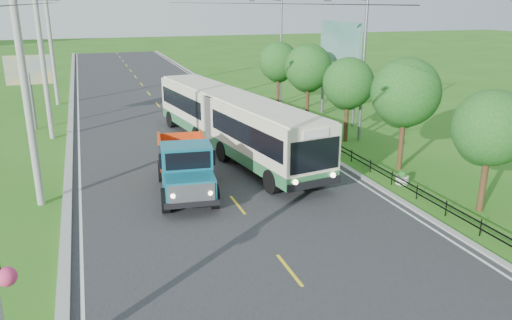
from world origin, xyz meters
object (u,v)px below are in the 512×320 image
planter_near (402,178)px  billboard_right (340,49)px  planter_far (282,113)px  bus (231,118)px  tree_third (405,96)px  tree_fifth (308,70)px  pole_far (52,46)px  tree_second (489,131)px  streetlight_far (279,47)px  pole_mid (43,61)px  tree_back (278,64)px  pole_near (27,91)px  planter_mid (329,138)px  dump_truck (185,163)px  streetlight_mid (361,65)px  billboard_left (29,75)px  tree_fourth (348,86)px

planter_near → billboard_right: (3.70, 14.00, 5.06)m
planter_far → bus: bearing=-129.7°
billboard_right → bus: size_ratio=0.41×
tree_third → billboard_right: bearing=78.4°
billboard_right → bus: (-10.16, -5.79, -3.29)m
tree_fifth → pole_far: bearing=144.6°
tree_fifth → planter_far: 4.21m
tree_second → bus: 14.40m
streetlight_far → planter_near: 22.57m
pole_mid → tree_back: (18.12, 5.14, -1.44)m
tree_second → streetlight_far: 25.91m
pole_near → planter_near: size_ratio=14.93×
tree_fifth → planter_near: tree_fifth is taller
planter_mid → dump_truck: size_ratio=0.10×
tree_fifth → tree_third: bearing=-90.0°
streetlight_far → planter_near: (-2.04, -22.00, -4.62)m
planter_near → pole_mid: bearing=138.3°
streetlight_far → tree_fifth: bearing=-95.7°
streetlight_far → bus: size_ratio=0.51×
bus → pole_mid: bearing=138.1°
pole_far → tree_back: (18.12, -6.86, -1.44)m
tree_fifth → billboard_right: (2.44, -0.14, 1.49)m
dump_truck → tree_third: bearing=6.0°
streetlight_mid → planter_near: bearing=-104.3°
tree_back → billboard_left: size_ratio=1.06×
tree_second → planter_far: (-1.26, 19.86, -3.23)m
tree_back → dump_truck: size_ratio=0.85×
pole_mid → tree_fourth: size_ratio=1.85×
tree_fourth → streetlight_far: bearing=86.8°
pole_far → tree_second: size_ratio=1.89×
tree_fourth → billboard_left: (-19.36, 9.86, 0.28)m
planter_near → planter_mid: bearing=90.0°
tree_second → planter_far: tree_second is taller
dump_truck → billboard_left: bearing=122.5°
tree_fourth → tree_fifth: tree_fifth is taller
bus → planter_mid: bearing=-10.6°
streetlight_mid → billboard_right: size_ratio=1.24×
tree_back → planter_mid: size_ratio=8.21×
tree_second → streetlight_mid: bearing=86.2°
streetlight_far → dump_truck: (-12.49, -19.74, -3.42)m
tree_fourth → tree_fifth: size_ratio=0.93×
tree_third → tree_back: (-0.00, 18.00, -0.33)m
pole_near → tree_fifth: size_ratio=1.72×
pole_near → tree_back: size_ratio=1.82×
tree_fourth → planter_far: 8.62m
pole_mid → tree_third: 22.25m
tree_second → tree_third: bearing=90.0°
tree_fifth → tree_back: (-0.00, 6.00, -0.20)m
tree_fifth → planter_near: (-1.26, -14.14, -3.57)m
tree_second → streetlight_mid: 11.97m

